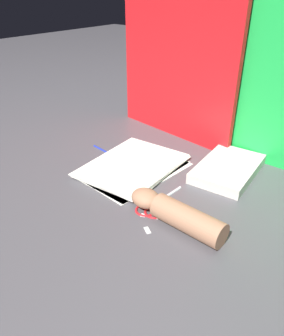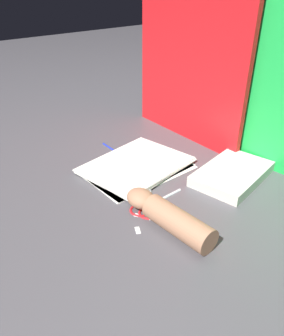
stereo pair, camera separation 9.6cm
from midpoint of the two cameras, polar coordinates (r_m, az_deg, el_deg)
ground_plane at (r=1.01m, az=4.78°, el=-2.66°), size 6.00×6.00×0.00m
backdrop_panel_left at (r=1.25m, az=10.42°, el=17.38°), size 0.53×0.09×0.56m
paper_stack at (r=1.08m, az=1.55°, el=0.36°), size 0.28×0.36×0.02m
book_closed at (r=1.07m, az=17.98°, el=-1.02°), size 0.19×0.28×0.03m
scissors at (r=0.90m, az=4.23°, el=-6.59°), size 0.15×0.19×0.01m
hand_forearm at (r=0.83m, az=7.92°, el=-8.40°), size 0.28×0.08×0.06m
paper_scrap_near at (r=0.87m, az=4.65°, el=-8.77°), size 0.02×0.02×0.00m
paper_scrap_mid at (r=0.83m, az=2.64°, el=-10.89°), size 0.03×0.02×0.00m
paper_scrap_far at (r=0.87m, az=2.23°, el=-8.28°), size 0.02×0.02×0.00m
pen at (r=1.20m, az=-2.95°, el=3.35°), size 0.12×0.02×0.01m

